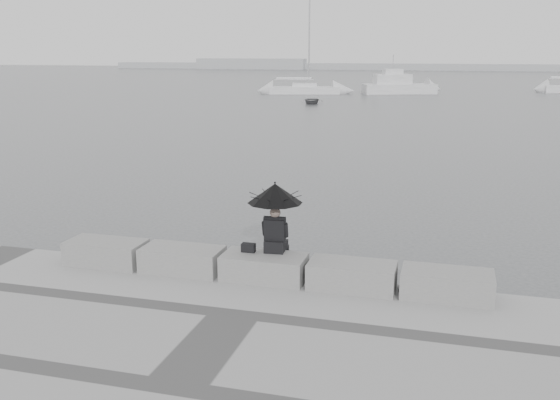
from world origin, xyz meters
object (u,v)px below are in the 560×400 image
(seated_person, at_px, (275,203))
(motor_cruiser, at_px, (399,86))
(sailboat_left, at_px, (304,89))
(dinghy, at_px, (312,101))

(seated_person, relative_size, motor_cruiser, 0.16)
(sailboat_left, distance_m, dinghy, 13.62)
(dinghy, bearing_deg, seated_person, -86.09)
(sailboat_left, height_order, motor_cruiser, sailboat_left)
(sailboat_left, relative_size, motor_cruiser, 1.49)
(seated_person, bearing_deg, dinghy, 96.30)
(sailboat_left, height_order, dinghy, sailboat_left)
(seated_person, bearing_deg, sailboat_left, 97.27)
(seated_person, distance_m, sailboat_left, 60.97)
(seated_person, height_order, sailboat_left, sailboat_left)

